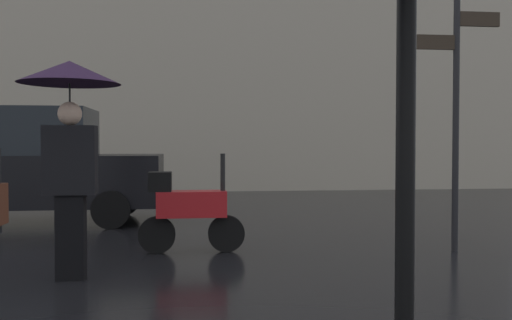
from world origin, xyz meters
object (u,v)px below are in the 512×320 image
object	(u,v)px
parked_scooter	(188,208)
parked_car_left	(30,166)
street_signpost	(456,99)
pedestrian_with_umbrella	(70,112)

from	to	relation	value
parked_scooter	parked_car_left	distance (m)	4.02
parked_scooter	parked_car_left	bearing A→B (deg)	153.87
parked_car_left	street_signpost	distance (m)	6.93
pedestrian_with_umbrella	street_signpost	distance (m)	4.61
parked_car_left	parked_scooter	bearing A→B (deg)	-34.45
pedestrian_with_umbrella	parked_car_left	world-z (taller)	pedestrian_with_umbrella
pedestrian_with_umbrella	parked_car_left	xyz separation A→B (m)	(-1.54, 4.18, -0.69)
pedestrian_with_umbrella	parked_scooter	xyz separation A→B (m)	(1.16, 1.22, -1.11)
pedestrian_with_umbrella	street_signpost	bearing A→B (deg)	-44.68
parked_car_left	pedestrian_with_umbrella	bearing A→B (deg)	-56.62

